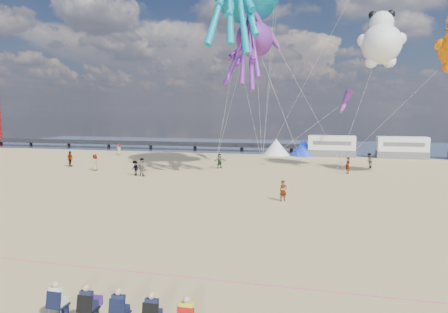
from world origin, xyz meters
The scene contains 29 objects.
ground centered at (0.00, 0.00, 0.00)m, with size 120.00×120.00×0.00m, color #D0B778.
water centered at (0.00, 55.00, 0.02)m, with size 120.00×120.00×0.00m, color #374B6A.
pier centered at (-28.00, 44.00, 1.00)m, with size 60.00×3.00×0.50m, color black.
motorhome_0 centered at (6.00, 40.00, 1.50)m, with size 6.60×2.50×3.00m, color silver.
motorhome_1 centered at (15.50, 40.00, 1.50)m, with size 6.60×2.50×3.00m, color silver.
tent_white centered at (-2.00, 40.00, 1.20)m, with size 4.00×4.00×2.40m, color white.
tent_blue centered at (2.00, 40.00, 1.20)m, with size 4.00×4.00×2.40m, color #1933CC.
spectator_row centered at (-1.66, -8.95, 0.65)m, with size 6.10×0.90×1.30m, color black, non-canonical shape.
cooler_purple centered at (-3.16, -7.92, 0.16)m, with size 0.40×0.30×0.32m, color #3D1F76.
rope_line centered at (0.00, -5.00, 0.02)m, with size 0.03×0.03×34.00m, color #F2338C.
standing_person centered at (1.74, 9.58, 0.77)m, with size 0.56×0.37×1.55m, color tan.
beachgoer_0 centered at (-24.76, 34.17, 0.88)m, with size 0.64×0.42×1.76m, color #7F6659.
beachgoer_1 centered at (9.88, 28.53, 0.89)m, with size 0.87×0.57×1.78m, color #7F6659.
beachgoer_2 centered at (-14.10, 17.69, 0.77)m, with size 0.75×0.58×1.54m, color #7F6659.
beachgoer_3 centered at (-24.60, 21.95, 0.92)m, with size 1.19×0.69×1.85m, color #7F6659.
beachgoer_4 centered at (-6.91, 24.72, 0.84)m, with size 0.99×0.41×1.68m, color #7F6659.
beachgoer_5 centered at (7.24, 23.97, 0.88)m, with size 1.63×0.52×1.76m, color #7F6659.
beachgoer_6 centered at (-19.95, 19.74, 0.91)m, with size 0.66×0.44×1.82m, color #7F6659.
beachgoer_7 centered at (-13.28, 17.55, 0.94)m, with size 0.91×0.60×1.87m, color #7F6659.
sandbag_a centered at (-7.94, 26.71, 0.11)m, with size 0.50×0.35×0.22m, color gray.
sandbag_b centered at (2.42, 28.19, 0.11)m, with size 0.50×0.35×0.22m, color gray.
sandbag_c centered at (6.37, 27.66, 0.11)m, with size 0.50×0.35×0.22m, color gray.
sandbag_d centered at (7.02, 28.09, 0.11)m, with size 0.50×0.35×0.22m, color gray.
sandbag_e centered at (-2.46, 28.50, 0.11)m, with size 0.50×0.35×0.22m, color gray.
kite_octopus_purple centered at (-2.96, 24.79, 14.42)m, with size 3.84×8.97×10.25m, color #662288, non-canonical shape.
kite_panda centered at (10.27, 25.78, 13.55)m, with size 5.04×4.74×7.12m, color silver, non-canonical shape.
windsock_left centered at (-2.27, 20.03, 15.87)m, with size 1.10×7.63×7.63m, color red, non-canonical shape.
windsock_mid centered at (-1.18, 28.31, 14.66)m, with size 1.00×5.99×5.99m, color red, non-canonical shape.
windsock_right centered at (6.97, 27.58, 7.62)m, with size 0.90×4.80×4.80m, color red, non-canonical shape.
Camera 1 is at (4.20, -19.64, 6.73)m, focal length 32.00 mm.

